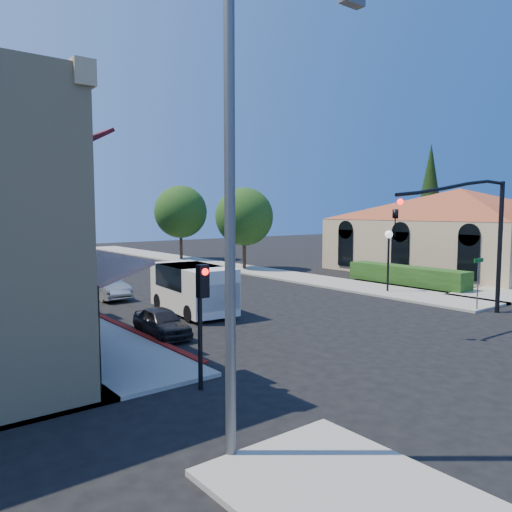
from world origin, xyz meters
TOP-DOWN VIEW (x-y plane):
  - ground at (0.00, 0.00)m, footprint 120.00×120.00m
  - sidewalk_right at (8.75, 27.00)m, footprint 3.50×50.00m
  - curb_red_strip at (-6.90, 8.00)m, footprint 0.25×10.00m
  - mission_building at (21.99, 11.50)m, footprint 30.12×30.12m
  - hedge at (11.70, 9.00)m, footprint 1.40×8.00m
  - conifer_far at (28.00, 18.00)m, footprint 3.20×3.20m
  - street_tree_a at (8.80, 22.00)m, footprint 4.56×4.56m
  - street_tree_b at (8.80, 32.00)m, footprint 4.94×4.94m
  - signal_mast_arm at (5.86, 1.50)m, footprint 8.01×0.39m
  - secondary_signal at (-8.00, 1.41)m, footprint 0.28×0.42m
  - cobra_streetlight at (-9.15, -2.00)m, footprint 3.60×0.25m
  - street_name_sign at (7.50, 2.20)m, footprint 0.80×0.06m
  - lamppost_left_near at (-8.50, 8.00)m, footprint 0.44×0.44m
  - lamppost_left_far at (-8.50, 22.00)m, footprint 0.44×0.44m
  - lamppost_right_near at (8.50, 8.00)m, footprint 0.44×0.44m
  - lamppost_right_far at (8.50, 24.00)m, footprint 0.44×0.44m
  - white_van at (-3.07, 10.06)m, footprint 2.56×5.11m
  - parked_car_a at (-6.20, 7.13)m, footprint 1.46×3.25m
  - parked_car_b at (-4.80, 16.32)m, footprint 1.53×4.05m
  - parked_car_c at (-4.80, 20.00)m, footprint 2.17×4.76m
  - parked_car_d at (-4.80, 26.00)m, footprint 2.65×4.77m

SIDE VIEW (x-z plane):
  - ground at x=0.00m, z-range 0.00..0.00m
  - curb_red_strip at x=-6.90m, z-range -0.03..0.03m
  - hedge at x=11.70m, z-range -0.55..0.55m
  - sidewalk_right at x=8.75m, z-range 0.00..0.12m
  - parked_car_a at x=-6.20m, z-range 0.00..1.08m
  - parked_car_d at x=-4.80m, z-range 0.00..1.26m
  - parked_car_b at x=-4.80m, z-range 0.00..1.32m
  - parked_car_c at x=-4.80m, z-range 0.00..1.35m
  - white_van at x=-3.07m, z-range 0.17..2.36m
  - street_name_sign at x=7.50m, z-range 0.45..2.95m
  - secondary_signal at x=-8.00m, z-range 0.66..3.98m
  - lamppost_left_near at x=-8.50m, z-range 0.95..4.52m
  - lamppost_left_far at x=-8.50m, z-range 0.95..4.52m
  - lamppost_right_near at x=8.50m, z-range 0.95..4.52m
  - lamppost_right_far at x=8.50m, z-range 0.95..4.52m
  - mission_building at x=21.99m, z-range 0.55..6.95m
  - signal_mast_arm at x=5.86m, z-range 1.09..7.09m
  - street_tree_a at x=8.80m, z-range 0.95..7.43m
  - street_tree_b at x=8.80m, z-range 1.03..8.05m
  - cobra_streetlight at x=-9.15m, z-range 0.61..9.92m
  - conifer_far at x=28.00m, z-range 0.86..11.86m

